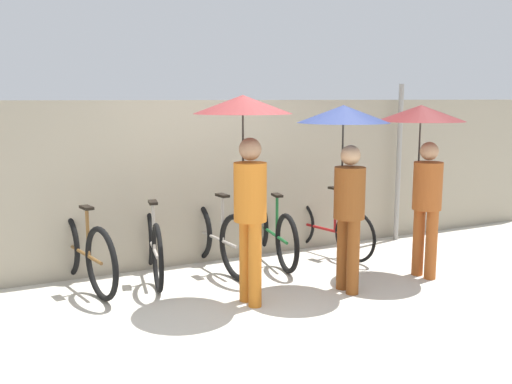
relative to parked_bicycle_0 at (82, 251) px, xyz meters
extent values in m
plane|color=beige|center=(1.53, -1.49, -0.39)|extent=(30.00, 30.00, 0.00)
cube|color=gray|center=(1.53, 0.37, 0.60)|extent=(11.53, 0.12, 1.99)
torus|color=black|center=(-0.10, 0.49, -0.01)|extent=(0.20, 0.76, 0.76)
torus|color=black|center=(0.10, -0.51, -0.01)|extent=(0.20, 0.76, 0.76)
cylinder|color=brown|center=(0.00, -0.01, -0.01)|extent=(0.23, 1.01, 0.04)
cylinder|color=brown|center=(0.04, -0.18, 0.24)|extent=(0.04, 0.04, 0.51)
cube|color=black|center=(0.04, -0.18, 0.51)|extent=(0.13, 0.21, 0.03)
cylinder|color=brown|center=(-0.10, 0.49, 0.33)|extent=(0.04, 0.04, 0.68)
cylinder|color=brown|center=(-0.10, 0.49, 0.67)|extent=(0.44, 0.11, 0.03)
torus|color=black|center=(0.86, 0.48, -0.03)|extent=(0.18, 0.73, 0.73)
torus|color=black|center=(0.68, -0.50, -0.03)|extent=(0.18, 0.73, 0.73)
cylinder|color=#A59E93|center=(0.77, -0.01, -0.03)|extent=(0.22, 0.99, 0.04)
cylinder|color=#A59E93|center=(0.74, -0.18, 0.23)|extent=(0.04, 0.04, 0.52)
cube|color=black|center=(0.74, -0.18, 0.51)|extent=(0.12, 0.21, 0.03)
cylinder|color=#A59E93|center=(0.86, 0.48, 0.28)|extent=(0.04, 0.04, 0.61)
cylinder|color=#A59E93|center=(0.86, 0.48, 0.58)|extent=(0.44, 0.11, 0.03)
torus|color=black|center=(1.49, 0.48, -0.02)|extent=(0.13, 0.75, 0.75)
torus|color=black|center=(1.58, -0.51, -0.02)|extent=(0.13, 0.75, 0.75)
cylinder|color=#A59E93|center=(1.53, -0.01, -0.02)|extent=(0.13, 1.00, 0.04)
cylinder|color=#A59E93|center=(1.55, -0.19, 0.24)|extent=(0.04, 0.04, 0.52)
cube|color=black|center=(1.55, -0.19, 0.52)|extent=(0.11, 0.21, 0.03)
cylinder|color=#A59E93|center=(1.49, 0.48, 0.34)|extent=(0.04, 0.04, 0.72)
cylinder|color=#A59E93|center=(1.49, 0.48, 0.70)|extent=(0.44, 0.07, 0.03)
torus|color=black|center=(2.38, 0.54, -0.04)|extent=(0.17, 0.70, 0.70)
torus|color=black|center=(2.22, -0.52, -0.04)|extent=(0.17, 0.70, 0.70)
cylinder|color=#19662D|center=(2.30, 0.01, -0.04)|extent=(0.20, 1.07, 0.04)
cylinder|color=#19662D|center=(2.27, -0.18, 0.20)|extent=(0.04, 0.04, 0.49)
cube|color=black|center=(2.27, -0.18, 0.47)|extent=(0.12, 0.21, 0.03)
cylinder|color=#19662D|center=(2.38, 0.54, 0.31)|extent=(0.04, 0.04, 0.70)
cylinder|color=#19662D|center=(2.38, 0.54, 0.65)|extent=(0.44, 0.10, 0.03)
torus|color=black|center=(2.96, 0.50, -0.06)|extent=(0.18, 0.65, 0.66)
torus|color=black|center=(3.18, -0.53, -0.06)|extent=(0.18, 0.65, 0.66)
cylinder|color=maroon|center=(3.07, -0.01, -0.06)|extent=(0.26, 1.03, 0.04)
cylinder|color=maroon|center=(3.10, -0.19, 0.21)|extent=(0.04, 0.04, 0.54)
cube|color=black|center=(3.10, -0.19, 0.49)|extent=(0.13, 0.21, 0.03)
cylinder|color=maroon|center=(2.96, 0.50, 0.27)|extent=(0.04, 0.04, 0.67)
cylinder|color=maroon|center=(2.96, 0.50, 0.61)|extent=(0.44, 0.12, 0.03)
cylinder|color=#C66B1E|center=(1.40, -1.34, 0.03)|extent=(0.13, 0.13, 0.84)
cylinder|color=#C66B1E|center=(1.38, -1.16, 0.03)|extent=(0.13, 0.13, 0.84)
cylinder|color=#C66B1E|center=(1.39, -1.25, 0.73)|extent=(0.32, 0.32, 0.57)
sphere|color=#997051|center=(1.39, -1.25, 1.14)|extent=(0.22, 0.22, 0.22)
cylinder|color=#332D28|center=(1.38, -1.11, 1.12)|extent=(0.02, 0.02, 0.71)
cone|color=#591919|center=(1.38, -1.11, 1.56)|extent=(0.97, 0.97, 0.18)
cylinder|color=brown|center=(2.46, -1.47, 0.00)|extent=(0.13, 0.13, 0.78)
cylinder|color=brown|center=(2.46, -1.29, 0.00)|extent=(0.13, 0.13, 0.78)
cylinder|color=brown|center=(2.46, -1.38, 0.66)|extent=(0.32, 0.32, 0.53)
sphere|color=tan|center=(2.46, -1.38, 1.05)|extent=(0.20, 0.20, 0.20)
cylinder|color=#332D28|center=(2.46, -1.24, 1.03)|extent=(0.02, 0.02, 0.68)
cone|color=#19234C|center=(2.46, -1.24, 1.46)|extent=(0.95, 0.95, 0.18)
cylinder|color=#9E4C1E|center=(3.55, -1.44, 0.00)|extent=(0.13, 0.13, 0.78)
cylinder|color=#9E4C1E|center=(3.52, -1.26, 0.00)|extent=(0.13, 0.13, 0.78)
cylinder|color=#9E4C1E|center=(3.54, -1.35, 0.66)|extent=(0.32, 0.32, 0.53)
sphere|color=tan|center=(3.54, -1.35, 1.04)|extent=(0.20, 0.20, 0.20)
cylinder|color=#332D28|center=(3.52, -1.21, 1.03)|extent=(0.02, 0.02, 0.68)
cone|color=#591919|center=(3.52, -1.21, 1.46)|extent=(0.98, 0.98, 0.18)
cylinder|color=gray|center=(4.40, 0.16, 0.71)|extent=(0.07, 0.07, 2.21)
camera|label=1|loc=(-0.95, -6.12, 1.62)|focal=40.00mm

